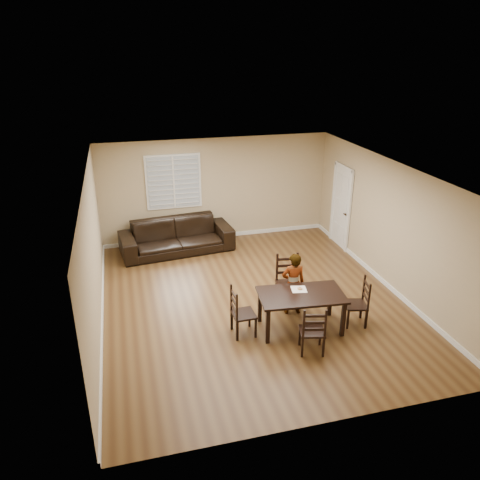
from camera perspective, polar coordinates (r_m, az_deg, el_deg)
The scene contains 11 objects.
ground at distance 9.71m, azimuth 1.53°, elevation -7.35°, with size 7.00×7.00×0.00m, color brown.
room at distance 9.11m, azimuth 1.55°, elevation 3.10°, with size 6.04×7.04×2.72m.
dining_table at distance 8.58m, azimuth 7.47°, elevation -7.06°, with size 1.61×1.01×0.72m.
chair_near at distance 9.49m, azimuth 5.78°, elevation -4.94°, with size 0.52×0.49×1.05m.
chair_far at distance 8.04m, azimuth 8.91°, elevation -11.26°, with size 0.49×0.47×0.91m.
chair_left at distance 8.44m, azimuth -0.31°, elevation -9.01°, with size 0.41×0.44×0.94m.
chair_right at distance 9.05m, azimuth 14.61°, elevation -7.51°, with size 0.48×0.50×0.93m.
child at distance 9.05m, azimuth 6.49°, elevation -5.33°, with size 0.46×0.30×1.27m, color gray.
napkin at distance 8.68m, azimuth 7.19°, elevation -5.98°, with size 0.27×0.27×0.00m, color white.
donut at distance 8.68m, azimuth 7.32°, elevation -5.86°, with size 0.09×0.09×0.03m.
sofa at distance 11.85m, azimuth -7.74°, elevation 0.46°, with size 2.78×1.09×0.81m, color black.
Camera 1 is at (-2.37, -8.04, 4.89)m, focal length 35.00 mm.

